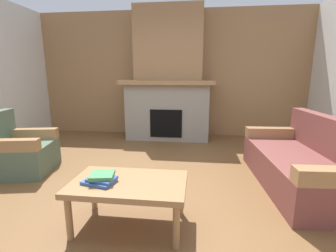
# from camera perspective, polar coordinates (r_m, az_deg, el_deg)

# --- Properties ---
(ground) EXTENTS (9.00, 9.00, 0.00)m
(ground) POSITION_cam_1_polar(r_m,az_deg,el_deg) (2.87, -6.49, -15.79)
(ground) COLOR brown
(wall_back_wood_panel) EXTENTS (6.00, 0.12, 2.70)m
(wall_back_wood_panel) POSITION_cam_1_polar(r_m,az_deg,el_deg) (5.50, 0.55, 12.13)
(wall_back_wood_panel) COLOR #997047
(wall_back_wood_panel) RESTS_ON ground
(fireplace) EXTENTS (1.90, 0.82, 2.70)m
(fireplace) POSITION_cam_1_polar(r_m,az_deg,el_deg) (5.13, 0.07, 10.06)
(fireplace) COLOR gray
(fireplace) RESTS_ON ground
(couch) EXTENTS (0.94, 1.84, 0.85)m
(couch) POSITION_cam_1_polar(r_m,az_deg,el_deg) (3.36, 29.27, -7.80)
(couch) COLOR brown
(couch) RESTS_ON ground
(armchair) EXTENTS (0.90, 0.90, 0.85)m
(armchair) POSITION_cam_1_polar(r_m,az_deg,el_deg) (3.95, -31.92, -5.18)
(armchair) COLOR #4C604C
(armchair) RESTS_ON ground
(coffee_table) EXTENTS (1.00, 0.60, 0.43)m
(coffee_table) POSITION_cam_1_polar(r_m,az_deg,el_deg) (2.20, -9.26, -14.06)
(coffee_table) COLOR #997047
(coffee_table) RESTS_ON ground
(book_stack_near_edge) EXTENTS (0.30, 0.25, 0.08)m
(book_stack_near_edge) POSITION_cam_1_polar(r_m,az_deg,el_deg) (2.18, -15.59, -11.88)
(book_stack_near_edge) COLOR #335699
(book_stack_near_edge) RESTS_ON coffee_table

